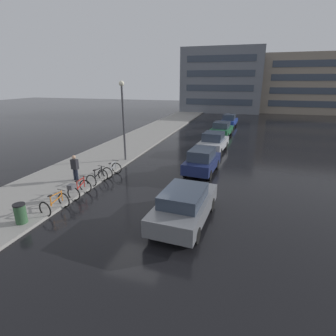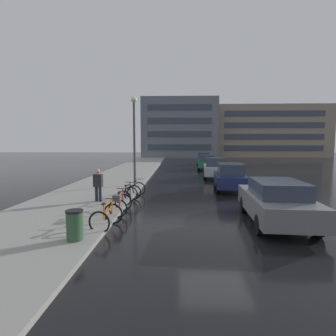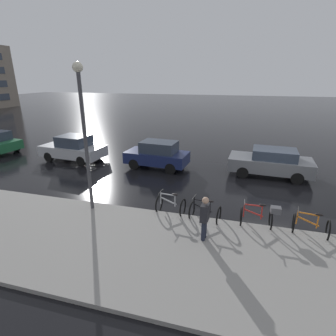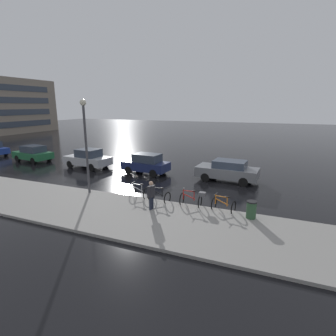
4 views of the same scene
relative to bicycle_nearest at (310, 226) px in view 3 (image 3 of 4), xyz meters
name	(u,v)px [view 3 (image 3 of 4)]	position (x,y,z in m)	size (l,w,h in m)	color
ground_plane	(274,191)	(3.70, 0.78, -0.40)	(140.00, 140.00, 0.00)	black
sidewalk_kerb	(4,225)	(-2.30, 10.78, -0.33)	(4.80, 60.00, 0.14)	gray
bicycle_nearest	(310,226)	(0.00, 0.00, 0.00)	(0.91, 1.22, 0.94)	black
bicycle_second	(260,216)	(0.09, 1.65, 0.10)	(0.74, 1.35, 0.98)	black
bicycle_third	(205,212)	(0.01, 3.63, 0.00)	(0.87, 1.20, 0.97)	black
bicycle_farthest	(171,205)	(0.23, 5.04, 0.00)	(0.84, 1.14, 0.94)	black
car_grey	(271,162)	(5.88, 0.82, 0.40)	(2.21, 4.49, 1.55)	slate
car_navy	(157,155)	(5.53, 7.25, 0.43)	(2.01, 3.84, 1.64)	navy
car_silver	(73,148)	(5.53, 13.03, 0.41)	(2.27, 4.29, 1.66)	#B2B5BA
pedestrian	(205,218)	(-1.33, 3.49, 0.53)	(0.42, 0.28, 1.66)	#1E2333
streetlamp	(84,124)	(-0.37, 8.21, 3.21)	(0.37, 0.37, 5.75)	#424247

